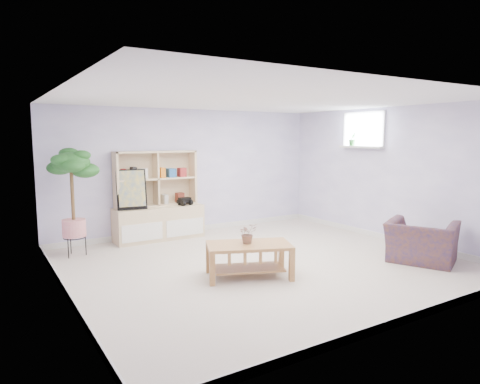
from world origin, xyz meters
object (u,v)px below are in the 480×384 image
storage_unit (158,196)px  armchair (422,239)px  coffee_table (249,260)px  floor_tree (73,203)px

storage_unit → armchair: size_ratio=1.69×
coffee_table → floor_tree: bearing=150.1°
floor_tree → coffee_table: bearing=-52.4°
coffee_table → armchair: (2.57, -0.79, 0.13)m
storage_unit → coffee_table: 2.74m
floor_tree → storage_unit: bearing=13.2°
storage_unit → coffee_table: storage_unit is taller
coffee_table → floor_tree: 2.98m
storage_unit → coffee_table: size_ratio=1.46×
armchair → storage_unit: bearing=13.8°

